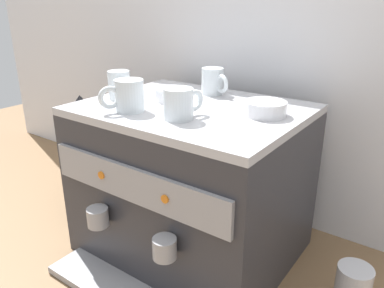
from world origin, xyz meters
name	(u,v)px	position (x,y,z in m)	size (l,w,h in m)	color
ground_plane	(192,245)	(0.00, 0.00, 0.00)	(4.00, 4.00, 0.00)	brown
tiled_backsplash_wall	(251,56)	(0.00, 0.33, 0.55)	(2.80, 0.03, 1.09)	silver
espresso_machine	(191,182)	(0.00, 0.00, 0.22)	(0.59, 0.57, 0.45)	#2D2D33
ceramic_cup_0	(128,96)	(-0.10, -0.14, 0.49)	(0.08, 0.11, 0.08)	silver
ceramic_cup_1	(119,86)	(-0.21, -0.06, 0.49)	(0.09, 0.08, 0.08)	silver
ceramic_cup_2	(180,104)	(0.04, -0.11, 0.49)	(0.07, 0.11, 0.08)	silver
ceramic_cup_3	(213,81)	(-0.03, 0.15, 0.49)	(0.10, 0.07, 0.08)	silver
ceramic_bowl_0	(265,109)	(0.20, 0.03, 0.47)	(0.11, 0.11, 0.04)	white
ceramic_bowl_1	(171,95)	(-0.08, 0.01, 0.47)	(0.09, 0.09, 0.04)	white
coffee_grinder	(85,150)	(-0.49, 0.01, 0.20)	(0.15, 0.15, 0.41)	#333338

